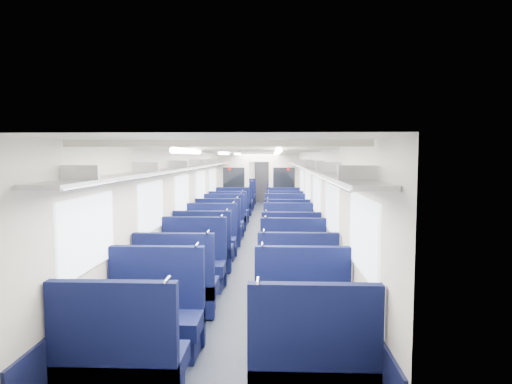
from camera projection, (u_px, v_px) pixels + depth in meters
The scene contains 41 objects.
floor at pixel (255, 236), 11.92m from camera, with size 2.80×18.00×0.01m, color black.
ceiling at pixel (255, 150), 11.73m from camera, with size 2.80×18.00×0.01m, color silver.
wall_left at pixel (204, 193), 11.88m from camera, with size 0.02×18.00×2.35m, color beige.
dado_left at pixel (205, 223), 11.94m from camera, with size 0.03×17.90×0.70m, color black.
wall_right at pixel (306, 194), 11.77m from camera, with size 0.02×18.00×2.35m, color beige.
dado_right at pixel (305, 224), 11.84m from camera, with size 0.03×17.90×0.70m, color black.
wall_far at pixel (263, 177), 20.79m from camera, with size 2.80×0.02×2.35m, color beige.
luggage_rack_left at pixel (210, 164), 11.80m from camera, with size 0.36×17.40×0.18m.
luggage_rack_right at pixel (300, 164), 11.71m from camera, with size 0.36×17.40×0.18m.
windows at pixel (254, 186), 11.35m from camera, with size 2.78×15.60×0.75m.
ceiling_fittings at pixel (254, 153), 11.47m from camera, with size 2.70×16.06×0.11m.
end_door at pixel (263, 181), 20.74m from camera, with size 0.75×0.06×2.00m, color black.
bulkhead at pixel (259, 184), 15.16m from camera, with size 2.80×0.10×2.35m.
seat_0 at pixel (120, 367), 3.76m from camera, with size 1.09×0.60×1.21m.
seat_1 at pixel (312, 371), 3.69m from camera, with size 1.09×0.60×1.21m.
seat_2 at pixel (154, 320), 4.83m from camera, with size 1.09×0.60×1.21m.
seat_3 at pixel (303, 321), 4.81m from camera, with size 1.09×0.60×1.21m.
seat_4 at pixel (177, 289), 5.96m from camera, with size 1.09×0.60×1.21m.
seat_5 at pixel (297, 288), 6.01m from camera, with size 1.09×0.60×1.21m.
seat_6 at pixel (193, 266), 7.19m from camera, with size 1.09×0.60×1.21m.
seat_7 at pixel (293, 268), 7.06m from camera, with size 1.09×0.60×1.21m.
seat_8 at pixel (204, 252), 8.28m from camera, with size 1.09×0.60×1.21m.
seat_9 at pixel (291, 254), 8.12m from camera, with size 1.09×0.60×1.21m.
seat_10 at pixel (211, 241), 9.30m from camera, with size 1.09×0.60×1.21m.
seat_11 at pixel (288, 241), 9.37m from camera, with size 1.09×0.60×1.21m.
seat_12 at pixel (219, 231), 10.62m from camera, with size 1.09×0.60×1.21m.
seat_13 at pixel (287, 232), 10.44m from camera, with size 1.09×0.60×1.21m.
seat_14 at pixel (223, 224), 11.61m from camera, with size 1.09×0.60×1.21m.
seat_15 at pixel (285, 224), 11.70m from camera, with size 1.09×0.60×1.21m.
seat_16 at pixel (228, 218), 12.77m from camera, with size 1.09×0.60×1.21m.
seat_17 at pixel (284, 218), 12.87m from camera, with size 1.09×0.60×1.21m.
seat_18 at pixel (232, 212), 14.07m from camera, with size 1.09×0.60×1.21m.
seat_19 at pixel (283, 213), 13.98m from camera, with size 1.09×0.60×1.21m.
seat_20 at pixel (237, 205), 16.05m from camera, with size 1.09×0.60×1.21m.
seat_21 at pixel (282, 206), 15.92m from camera, with size 1.09×0.60×1.21m.
seat_22 at pixel (240, 202), 17.24m from camera, with size 1.09×0.60×1.21m.
seat_23 at pixel (281, 202), 17.07m from camera, with size 1.09×0.60×1.21m.
seat_24 at pixel (241, 200), 18.21m from camera, with size 1.09×0.60×1.21m.
seat_25 at pixel (281, 199), 18.34m from camera, with size 1.09×0.60×1.21m.
seat_26 at pixel (244, 197), 19.56m from camera, with size 1.09×0.60×1.21m.
seat_27 at pixel (280, 197), 19.44m from camera, with size 1.09×0.60×1.21m.
Camera 1 is at (0.49, -11.77, 2.20)m, focal length 30.44 mm.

